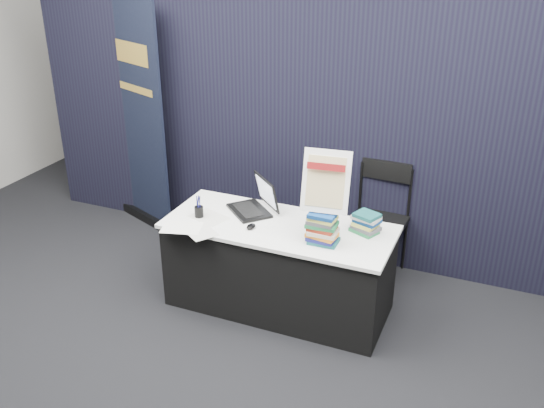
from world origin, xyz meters
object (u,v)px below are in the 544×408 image
at_px(book_stack_tall, 323,228).
at_px(stacking_chair, 378,217).
at_px(laptop, 252,202).
at_px(book_stack_short, 366,223).
at_px(pullup_banner, 137,128).
at_px(info_sign, 326,182).
at_px(display_table, 279,266).

relative_size(book_stack_tall, stacking_chair, 0.24).
bearing_deg(laptop, book_stack_short, 40.41).
height_order(book_stack_short, pullup_banner, pullup_banner).
height_order(laptop, book_stack_tall, laptop).
bearing_deg(info_sign, laptop, 151.51).
distance_m(laptop, stacking_chair, 1.15).
distance_m(book_stack_tall, pullup_banner, 2.59).
xyz_separation_m(book_stack_short, pullup_banner, (-2.60, 0.80, 0.18)).
height_order(book_stack_tall, info_sign, info_sign).
height_order(display_table, pullup_banner, pullup_banner).
height_order(book_stack_short, info_sign, info_sign).
height_order(display_table, book_stack_tall, book_stack_tall).
height_order(laptop, info_sign, info_sign).
distance_m(info_sign, pullup_banner, 2.58).
relative_size(display_table, book_stack_tall, 7.20).
bearing_deg(book_stack_short, book_stack_tall, -131.09).
xyz_separation_m(info_sign, pullup_banner, (-2.35, 1.06, -0.21)).
distance_m(laptop, pullup_banner, 1.81).
distance_m(display_table, laptop, 0.57).
relative_size(info_sign, stacking_chair, 0.46).
relative_size(book_stack_short, pullup_banner, 0.10).
bearing_deg(pullup_banner, display_table, -3.77).
distance_m(pullup_banner, stacking_chair, 2.59).
relative_size(display_table, pullup_banner, 0.79).
xyz_separation_m(pullup_banner, stacking_chair, (2.55, -0.13, -0.45)).
distance_m(display_table, info_sign, 0.95).
xyz_separation_m(book_stack_tall, stacking_chair, (0.20, 0.96, -0.31)).
height_order(pullup_banner, stacking_chair, pullup_banner).
xyz_separation_m(book_stack_tall, info_sign, (-0.00, 0.03, 0.35)).
bearing_deg(laptop, book_stack_tall, 18.42).
distance_m(book_stack_tall, stacking_chair, 1.03).
distance_m(info_sign, stacking_chair, 1.15).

